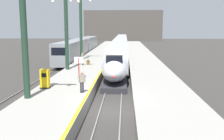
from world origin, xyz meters
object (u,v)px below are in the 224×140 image
at_px(highspeed_train_main, 121,45).
at_px(passenger_near_edge, 83,58).
at_px(station_column_near, 23,23).
at_px(passenger_mid_platform, 82,80).
at_px(regional_train_adjacent, 81,47).
at_px(station_column_far, 81,21).
at_px(station_column_mid, 66,24).
at_px(departure_info_board, 79,63).
at_px(rolling_suitcase, 88,63).
at_px(ticket_machine_yellow, 45,80).

xyz_separation_m(highspeed_train_main, passenger_near_edge, (-4.66, -25.99, 0.07)).
relative_size(station_column_near, passenger_mid_platform, 5.18).
xyz_separation_m(regional_train_adjacent, station_column_near, (2.20, -35.93, 4.21)).
xyz_separation_m(station_column_far, passenger_near_edge, (1.24, -6.42, -4.96)).
bearing_deg(station_column_mid, passenger_near_edge, 71.44).
distance_m(station_column_far, departure_info_board, 16.19).
height_order(regional_train_adjacent, rolling_suitcase, regional_train_adjacent).
height_order(station_column_far, passenger_mid_platform, station_column_far).
bearing_deg(station_column_near, ticket_machine_yellow, 83.41).
distance_m(station_column_far, rolling_suitcase, 8.52).
relative_size(regional_train_adjacent, station_column_far, 3.67).
distance_m(regional_train_adjacent, passenger_mid_platform, 34.74).
distance_m(station_column_mid, station_column_far, 10.13).
bearing_deg(station_column_near, passenger_near_edge, 85.72).
bearing_deg(passenger_mid_platform, ticket_machine_yellow, 157.83).
relative_size(highspeed_train_main, departure_info_board, 36.10).
height_order(regional_train_adjacent, station_column_mid, station_column_mid).
xyz_separation_m(station_column_far, ticket_machine_yellow, (0.35, -19.97, -5.21)).
distance_m(station_column_mid, ticket_machine_yellow, 10.90).
height_order(highspeed_train_main, departure_info_board, highspeed_train_main).
bearing_deg(regional_train_adjacent, highspeed_train_main, 39.33).
relative_size(station_column_far, ticket_machine_yellow, 6.24).
height_order(station_column_far, ticket_machine_yellow, station_column_far).
xyz_separation_m(station_column_near, departure_info_board, (2.35, 7.60, -3.79)).
xyz_separation_m(station_column_near, station_column_mid, (0.00, 12.89, 0.08)).
distance_m(regional_train_adjacent, departure_info_board, 28.70).
relative_size(station_column_mid, station_column_far, 0.89).
distance_m(station_column_far, passenger_near_edge, 8.20).
xyz_separation_m(station_column_mid, departure_info_board, (2.35, -5.28, -3.87)).
bearing_deg(rolling_suitcase, station_column_mid, -115.72).
bearing_deg(station_column_mid, rolling_suitcase, 64.28).
bearing_deg(rolling_suitcase, regional_train_adjacent, 102.28).
bearing_deg(passenger_mid_platform, highspeed_train_main, 86.83).
distance_m(station_column_near, ticket_machine_yellow, 5.48).
xyz_separation_m(highspeed_train_main, station_column_near, (-5.90, -42.57, 4.38)).
xyz_separation_m(station_column_near, passenger_near_edge, (1.24, 16.58, -4.30)).
height_order(highspeed_train_main, station_column_mid, station_column_mid).
bearing_deg(departure_info_board, highspeed_train_main, 84.21).
bearing_deg(passenger_near_edge, station_column_near, -94.28).
distance_m(highspeed_train_main, passenger_mid_platform, 40.94).
distance_m(passenger_near_edge, passenger_mid_platform, 15.08).
distance_m(regional_train_adjacent, rolling_suitcase, 19.48).
xyz_separation_m(rolling_suitcase, ticket_machine_yellow, (-1.59, -13.88, 0.44)).
xyz_separation_m(highspeed_train_main, rolling_suitcase, (-3.96, -25.66, -0.61)).
bearing_deg(highspeed_train_main, station_column_near, -97.89).
distance_m(highspeed_train_main, passenger_near_edge, 26.40).
bearing_deg(departure_info_board, passenger_near_edge, 97.06).
bearing_deg(ticket_machine_yellow, passenger_mid_platform, -22.17).
height_order(station_column_near, station_column_mid, station_column_mid).
height_order(station_column_near, departure_info_board, station_column_near).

